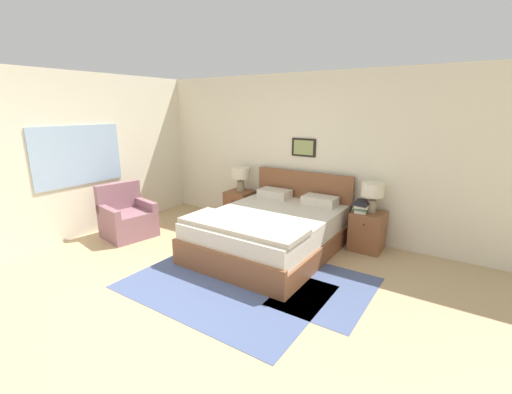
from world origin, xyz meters
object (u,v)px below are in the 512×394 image
Objects in this scene: armchair at (127,219)px; nightstand_near_window at (240,206)px; bed at (270,231)px; nightstand_by_door at (367,231)px; table_lamp_near_window at (240,175)px; table_lamp_by_door at (372,192)px.

nightstand_near_window is (1.11, 1.62, -0.00)m from armchair.
bed reaches higher than nightstand_by_door.
table_lamp_near_window is 2.35m from table_lamp_by_door.
bed is 1.45m from nightstand_near_window.
armchair is 3.87m from table_lamp_by_door.
nightstand_near_window is at bearing -72.74° from table_lamp_near_window.
bed is at bearing -143.68° from nightstand_by_door.
table_lamp_by_door is at bearing 36.81° from bed.
nightstand_near_window is 1.33× the size of table_lamp_by_door.
nightstand_near_window is 1.00× the size of nightstand_by_door.
bed reaches higher than nightstand_near_window.
armchair is 1.49× the size of nightstand_near_window.
nightstand_by_door is at bearing 36.32° from bed.
bed is 3.78× the size of nightstand_near_window.
bed is 1.45m from nightstand_by_door.
armchair is 2.06m from table_lamp_near_window.
table_lamp_near_window reaches higher than nightstand_by_door.
table_lamp_near_window is at bearing 180.00° from table_lamp_by_door.
nightstand_by_door is at bearing -118.52° from table_lamp_by_door.
table_lamp_by_door is (2.34, 0.03, 0.59)m from nightstand_near_window.
armchair is (-2.27, -0.77, -0.02)m from bed.
nightstand_by_door is 0.59m from table_lamp_by_door.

